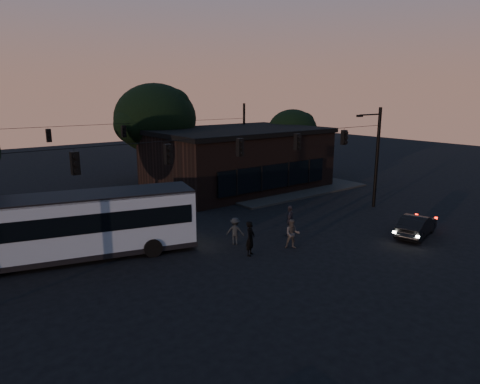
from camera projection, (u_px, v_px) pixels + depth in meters
ground at (288, 263)px, 21.93m from camera, size 120.00×120.00×0.00m
sidewalk_far_right at (275, 186)px, 39.86m from camera, size 14.00×10.00×0.15m
building at (237, 158)px, 38.98m from camera, size 15.40×10.41×5.40m
tree_behind at (155, 119)px, 39.83m from camera, size 7.60×7.60×9.43m
tree_right at (292, 130)px, 45.50m from camera, size 5.20×5.20×6.86m
signal_rig_near at (240, 167)px, 24.00m from camera, size 26.24×0.30×7.50m
signal_rig_far at (125, 145)px, 36.35m from camera, size 26.24×0.30×7.50m
bus at (77, 223)px, 22.18m from camera, size 12.40×5.92×3.41m
car at (416, 225)px, 25.91m from camera, size 4.26×2.36×1.33m
pedestrian_a at (250, 238)px, 22.76m from camera, size 0.82×0.74×1.88m
pedestrian_b at (292, 234)px, 23.82m from camera, size 1.04×1.01×1.69m
pedestrian_c at (290, 220)px, 25.96m from camera, size 1.19×0.99×1.90m
pedestrian_d at (235, 231)px, 24.47m from camera, size 1.14×1.14×1.58m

